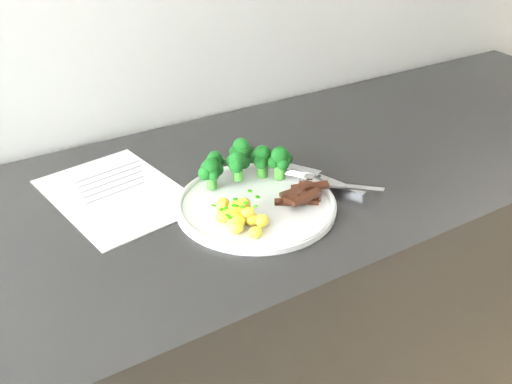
% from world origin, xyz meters
% --- Properties ---
extents(counter, '(2.41, 0.60, 0.91)m').
position_xyz_m(counter, '(-0.00, 1.67, 0.45)').
color(counter, black).
rests_on(counter, ground).
extents(recipe_paper, '(0.24, 0.31, 0.00)m').
position_xyz_m(recipe_paper, '(-0.08, 1.76, 0.91)').
color(recipe_paper, silver).
rests_on(recipe_paper, counter).
extents(plate, '(0.27, 0.27, 0.02)m').
position_xyz_m(plate, '(0.11, 1.59, 0.91)').
color(plate, white).
rests_on(plate, counter).
extents(broccoli, '(0.17, 0.10, 0.07)m').
position_xyz_m(broccoli, '(0.13, 1.67, 0.95)').
color(broccoli, '#2B6A1F').
rests_on(broccoli, plate).
extents(potatoes, '(0.07, 0.11, 0.04)m').
position_xyz_m(potatoes, '(0.05, 1.56, 0.93)').
color(potatoes, '#FCCE49').
rests_on(potatoes, plate).
extents(beef_strips, '(0.10, 0.07, 0.03)m').
position_xyz_m(beef_strips, '(0.18, 1.56, 0.93)').
color(beef_strips, black).
rests_on(beef_strips, plate).
extents(fork, '(0.12, 0.16, 0.02)m').
position_xyz_m(fork, '(0.25, 1.56, 0.92)').
color(fork, silver).
rests_on(fork, plate).
extents(knife, '(0.10, 0.20, 0.02)m').
position_xyz_m(knife, '(0.25, 1.59, 0.91)').
color(knife, silver).
rests_on(knife, plate).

